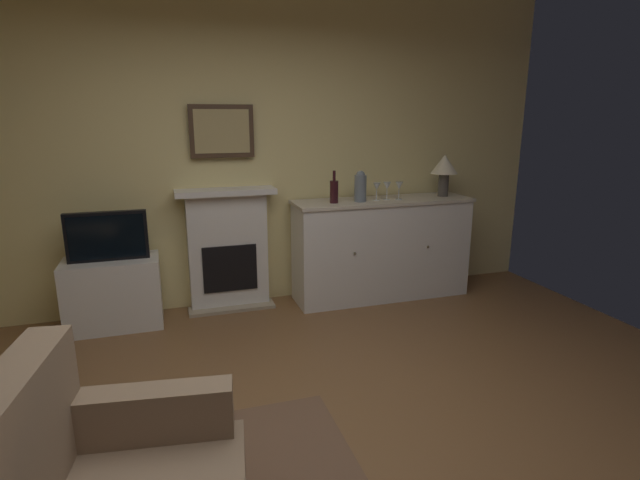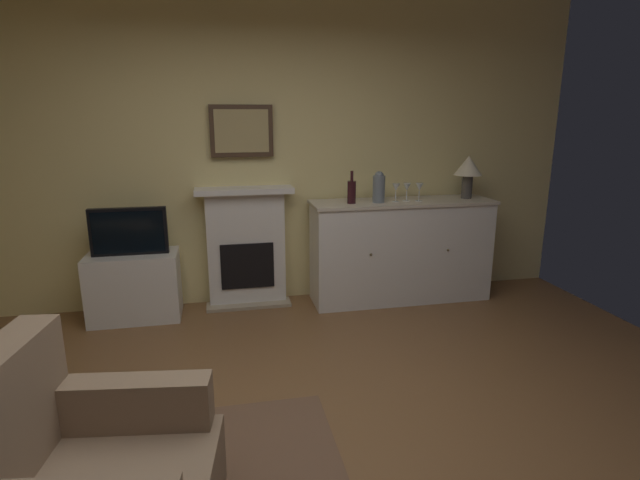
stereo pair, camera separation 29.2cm
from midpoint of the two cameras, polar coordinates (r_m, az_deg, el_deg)
ground_plane at (r=2.82m, az=-3.93°, el=-24.62°), size 6.07×4.79×0.10m
wall_rear at (r=4.54m, az=-11.54°, el=10.60°), size 6.07×0.06×2.91m
fireplace_unit at (r=4.55m, az=-12.44°, el=-1.05°), size 0.87×0.30×1.10m
framed_picture at (r=4.44m, az=-13.23°, el=12.17°), size 0.55×0.04×0.45m
sideboard_cabinet at (r=4.74m, az=5.38°, el=-1.01°), size 1.71×0.49×0.96m
table_lamp at (r=4.88m, az=12.56°, el=8.22°), size 0.26×0.26×0.40m
wine_bottle at (r=4.40m, az=-0.27°, el=5.68°), size 0.08×0.08×0.29m
wine_glass_left at (r=4.55m, az=4.76°, el=6.09°), size 0.07×0.07×0.16m
wine_glass_center at (r=4.60m, az=5.99°, el=6.16°), size 0.07×0.07×0.16m
wine_glass_right at (r=4.63m, az=7.37°, el=6.16°), size 0.07×0.07×0.16m
vase_decorative at (r=4.48m, az=2.84°, el=6.22°), size 0.11×0.11×0.28m
tv_cabinet at (r=4.49m, az=-24.57°, el=-5.66°), size 0.75×0.42×0.58m
tv_set at (r=4.34m, az=-25.27°, el=0.37°), size 0.62×0.07×0.40m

